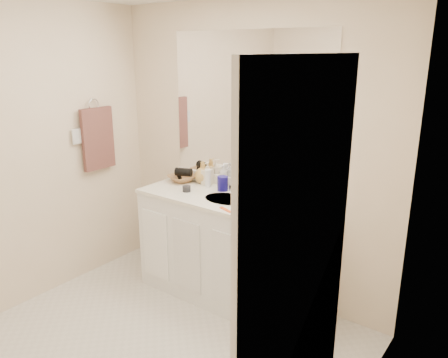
% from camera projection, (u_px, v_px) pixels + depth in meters
% --- Properties ---
extents(wall_back, '(2.60, 0.02, 2.40)m').
position_uv_depth(wall_back, '(248.00, 152.00, 3.58)').
color(wall_back, beige).
rests_on(wall_back, floor).
extents(wall_left, '(0.02, 2.60, 2.40)m').
position_uv_depth(wall_left, '(11.00, 160.00, 3.32)').
color(wall_left, beige).
rests_on(wall_left, floor).
extents(wall_right, '(0.02, 2.60, 2.40)m').
position_uv_depth(wall_right, '(333.00, 250.00, 1.84)').
color(wall_right, beige).
rests_on(wall_right, floor).
extents(vanity_cabinet, '(1.50, 0.55, 0.85)m').
position_uv_depth(vanity_cabinet, '(228.00, 250.00, 3.59)').
color(vanity_cabinet, white).
rests_on(vanity_cabinet, floor).
extents(countertop, '(1.52, 0.57, 0.03)m').
position_uv_depth(countertop, '(228.00, 200.00, 3.46)').
color(countertop, white).
rests_on(countertop, vanity_cabinet).
extents(backsplash, '(1.52, 0.03, 0.08)m').
position_uv_depth(backsplash, '(246.00, 185.00, 3.65)').
color(backsplash, white).
rests_on(backsplash, countertop).
extents(sink_basin, '(0.37, 0.37, 0.02)m').
position_uv_depth(sink_basin, '(226.00, 200.00, 3.45)').
color(sink_basin, beige).
rests_on(sink_basin, countertop).
extents(faucet, '(0.02, 0.02, 0.11)m').
position_uv_depth(faucet, '(239.00, 187.00, 3.57)').
color(faucet, silver).
rests_on(faucet, countertop).
extents(mirror, '(1.48, 0.01, 1.20)m').
position_uv_depth(mirror, '(248.00, 109.00, 3.47)').
color(mirror, white).
rests_on(mirror, wall_back).
extents(blue_mug, '(0.11, 0.11, 0.12)m').
position_uv_depth(blue_mug, '(223.00, 183.00, 3.63)').
color(blue_mug, navy).
rests_on(blue_mug, countertop).
extents(tan_cup, '(0.09, 0.09, 0.11)m').
position_uv_depth(tan_cup, '(253.00, 191.00, 3.47)').
color(tan_cup, '#C2BC89').
rests_on(tan_cup, countertop).
extents(toothbrush, '(0.02, 0.04, 0.22)m').
position_uv_depth(toothbrush, '(255.00, 179.00, 3.43)').
color(toothbrush, '#F8419F').
rests_on(toothbrush, tan_cup).
extents(mouthwash_bottle, '(0.09, 0.09, 0.16)m').
position_uv_depth(mouthwash_bottle, '(264.00, 194.00, 3.31)').
color(mouthwash_bottle, '#0B7289').
rests_on(mouthwash_bottle, countertop).
extents(clear_pump_bottle, '(0.08, 0.08, 0.17)m').
position_uv_depth(clear_pump_bottle, '(295.00, 194.00, 3.28)').
color(clear_pump_bottle, white).
rests_on(clear_pump_bottle, countertop).
extents(soap_dish, '(0.11, 0.10, 0.01)m').
position_uv_depth(soap_dish, '(260.00, 214.00, 3.12)').
color(soap_dish, silver).
rests_on(soap_dish, countertop).
extents(green_soap, '(0.08, 0.06, 0.02)m').
position_uv_depth(green_soap, '(260.00, 211.00, 3.11)').
color(green_soap, '#AACF32').
rests_on(green_soap, soap_dish).
extents(orange_comb, '(0.13, 0.07, 0.01)m').
position_uv_depth(orange_comb, '(226.00, 210.00, 3.20)').
color(orange_comb, '#FF551A').
rests_on(orange_comb, countertop).
extents(dark_jar, '(0.07, 0.07, 0.05)m').
position_uv_depth(dark_jar, '(187.00, 189.00, 3.61)').
color(dark_jar, '#242428').
rests_on(dark_jar, countertop).
extents(extra_white_bottle, '(0.05, 0.05, 0.15)m').
position_uv_depth(extra_white_bottle, '(208.00, 178.00, 3.72)').
color(extra_white_bottle, white).
rests_on(extra_white_bottle, countertop).
extents(soap_bottle_white, '(0.09, 0.09, 0.19)m').
position_uv_depth(soap_bottle_white, '(223.00, 176.00, 3.72)').
color(soap_bottle_white, silver).
rests_on(soap_bottle_white, countertop).
extents(soap_bottle_cream, '(0.11, 0.11, 0.20)m').
position_uv_depth(soap_bottle_cream, '(207.00, 173.00, 3.80)').
color(soap_bottle_cream, '#F5E7C8').
rests_on(soap_bottle_cream, countertop).
extents(soap_bottle_yellow, '(0.17, 0.17, 0.19)m').
position_uv_depth(soap_bottle_yellow, '(203.00, 172.00, 3.83)').
color(soap_bottle_yellow, tan).
rests_on(soap_bottle_yellow, countertop).
extents(wicker_basket, '(0.29, 0.29, 0.06)m').
position_uv_depth(wicker_basket, '(182.00, 178.00, 3.89)').
color(wicker_basket, olive).
rests_on(wicker_basket, countertop).
extents(hair_dryer, '(0.16, 0.12, 0.07)m').
position_uv_depth(hair_dryer, '(184.00, 172.00, 3.86)').
color(hair_dryer, black).
rests_on(hair_dryer, wicker_basket).
extents(towel_ring, '(0.01, 0.11, 0.11)m').
position_uv_depth(towel_ring, '(94.00, 105.00, 3.80)').
color(towel_ring, silver).
rests_on(towel_ring, wall_left).
extents(hand_towel, '(0.04, 0.32, 0.55)m').
position_uv_depth(hand_towel, '(98.00, 139.00, 3.88)').
color(hand_towel, '#422623').
rests_on(hand_towel, towel_ring).
extents(switch_plate, '(0.01, 0.08, 0.13)m').
position_uv_depth(switch_plate, '(77.00, 136.00, 3.72)').
color(switch_plate, silver).
rests_on(switch_plate, wall_left).
extents(door, '(0.02, 0.82, 2.00)m').
position_uv_depth(door, '(295.00, 325.00, 1.67)').
color(door, silver).
rests_on(door, floor).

